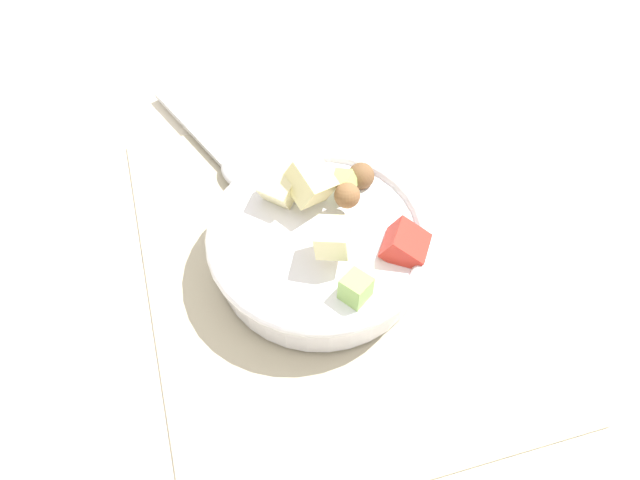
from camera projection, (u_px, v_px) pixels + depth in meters
ground_plane at (334, 268)px, 0.66m from camera, size 2.40×2.40×0.00m
placemat at (334, 266)px, 0.66m from camera, size 0.45×0.37×0.01m
salad_bowl at (321, 242)px, 0.64m from camera, size 0.22×0.22×0.10m
serving_spoon at (221, 154)px, 0.74m from camera, size 0.20×0.10×0.01m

